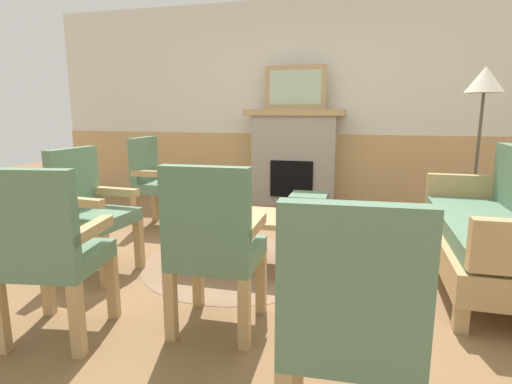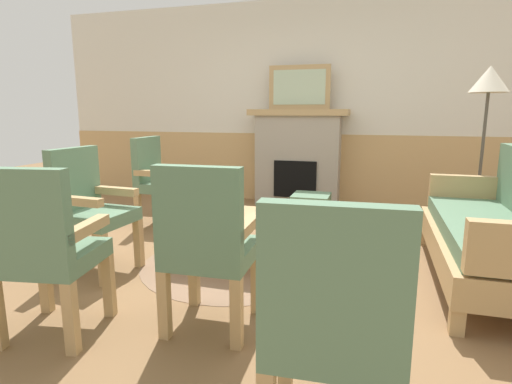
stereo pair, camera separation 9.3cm
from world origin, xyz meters
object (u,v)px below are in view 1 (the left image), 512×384
object	(u,v)px
armchair_front_left	(214,242)
side_table	(29,207)
footstool	(309,201)
armchair_corner_left	(48,248)
coffee_table	(235,220)
armchair_by_window_left	(89,206)
fireplace	(294,157)
couch	(492,230)
armchair_front_center	(350,317)
floor_lamp_by_couch	(484,91)
armchair_near_fireplace	(155,178)
framed_picture	(295,87)
book_on_table	(212,210)

from	to	relation	value
armchair_front_left	side_table	size ratio (longest dim) A/B	1.78
footstool	side_table	size ratio (longest dim) A/B	0.73
armchair_front_left	armchair_corner_left	xyz separation A→B (m)	(-0.82, -0.32, 0.00)
coffee_table	armchair_by_window_left	xyz separation A→B (m)	(-1.03, -0.45, 0.15)
fireplace	couch	world-z (taller)	fireplace
armchair_by_window_left	armchair_front_center	size ratio (longest dim) A/B	1.00
side_table	floor_lamp_by_couch	size ratio (longest dim) A/B	0.33
armchair_by_window_left	armchair_front_left	bearing A→B (deg)	-25.32
armchair_front_center	floor_lamp_by_couch	bearing A→B (deg)	70.64
armchair_near_fireplace	floor_lamp_by_couch	size ratio (longest dim) A/B	0.58
framed_picture	couch	bearing A→B (deg)	-49.95
framed_picture	armchair_front_center	xyz separation A→B (m)	(0.89, -4.09, -1.02)
book_on_table	side_table	size ratio (longest dim) A/B	0.30
couch	side_table	xyz separation A→B (m)	(-3.75, -0.38, 0.04)
couch	armchair_front_center	size ratio (longest dim) A/B	1.84
armchair_by_window_left	armchair_front_left	size ratio (longest dim) A/B	1.00
armchair_front_left	armchair_corner_left	size ratio (longest dim) A/B	1.00
footstool	book_on_table	bearing A→B (deg)	-115.02
armchair_front_center	armchair_corner_left	world-z (taller)	same
book_on_table	armchair_front_left	size ratio (longest dim) A/B	0.17
armchair_front_center	armchair_corner_left	distance (m)	1.63
armchair_front_left	armchair_front_center	world-z (taller)	same
armchair_by_window_left	floor_lamp_by_couch	bearing A→B (deg)	31.24
armchair_front_center	armchair_by_window_left	bearing A→B (deg)	147.60
framed_picture	coffee_table	bearing A→B (deg)	-91.92
book_on_table	couch	bearing A→B (deg)	4.38
book_on_table	footstool	xyz separation A→B (m)	(0.62, 1.34, -0.17)
fireplace	armchair_front_left	world-z (taller)	fireplace
armchair_corner_left	armchair_near_fireplace	bearing A→B (deg)	104.41
fireplace	floor_lamp_by_couch	world-z (taller)	floor_lamp_by_couch
side_table	armchair_corner_left	bearing A→B (deg)	-43.38
fireplace	coffee_table	bearing A→B (deg)	-91.92
book_on_table	side_table	xyz separation A→B (m)	(-1.62, -0.22, -0.02)
footstool	side_table	bearing A→B (deg)	-145.18
armchair_front_center	side_table	xyz separation A→B (m)	(-2.79, 1.50, -0.10)
armchair_by_window_left	armchair_front_left	world-z (taller)	same
armchair_near_fireplace	armchair_front_center	size ratio (longest dim) A/B	1.00
coffee_table	armchair_by_window_left	bearing A→B (deg)	-156.33
coffee_table	book_on_table	distance (m)	0.21
armchair_front_left	armchair_front_center	bearing A→B (deg)	-41.83
book_on_table	armchair_by_window_left	bearing A→B (deg)	-151.44
armchair_front_left	armchair_near_fireplace	bearing A→B (deg)	125.93
fireplace	armchair_by_window_left	size ratio (longest dim) A/B	1.33
armchair_corner_left	couch	bearing A→B (deg)	30.85
couch	armchair_near_fireplace	world-z (taller)	same
framed_picture	armchair_front_center	size ratio (longest dim) A/B	0.82
armchair_front_left	armchair_front_center	xyz separation A→B (m)	(0.77, -0.69, 0.00)
footstool	armchair_near_fireplace	world-z (taller)	armchair_near_fireplace
fireplace	coffee_table	xyz separation A→B (m)	(-0.08, -2.36, -0.27)
fireplace	armchair_near_fireplace	world-z (taller)	fireplace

